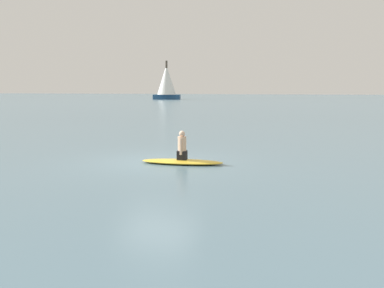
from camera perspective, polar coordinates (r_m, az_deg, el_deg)
name	(u,v)px	position (r m, az deg, el deg)	size (l,w,h in m)	color
ground_plane	(157,162)	(13.75, -4.73, -2.45)	(400.00, 400.00, 0.00)	slate
surfboard	(182,162)	(13.38, -1.35, -2.41)	(2.64, 0.79, 0.13)	gold
person_paddler	(182,147)	(13.31, -1.36, -0.36)	(0.34, 0.41, 0.92)	black
sailboat_center_horizon	(167,81)	(101.48, -3.47, 8.48)	(6.66, 5.27, 9.15)	navy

